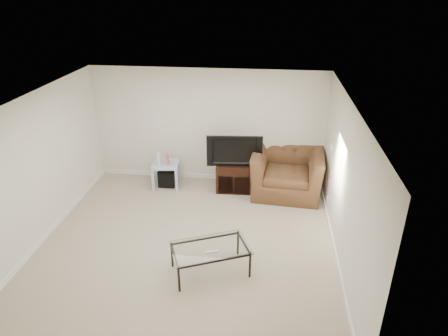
# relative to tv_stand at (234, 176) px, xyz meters

# --- Properties ---
(floor) EXTENTS (5.00, 5.00, 0.00)m
(floor) POSITION_rel_tv_stand_xyz_m (-0.62, -2.05, -0.31)
(floor) COLOR tan
(floor) RESTS_ON ground
(ceiling) EXTENTS (5.00, 5.00, 0.00)m
(ceiling) POSITION_rel_tv_stand_xyz_m (-0.62, -2.05, 2.19)
(ceiling) COLOR white
(ceiling) RESTS_ON ground
(wall_back) EXTENTS (5.00, 0.02, 2.50)m
(wall_back) POSITION_rel_tv_stand_xyz_m (-0.62, 0.45, 0.94)
(wall_back) COLOR silver
(wall_back) RESTS_ON ground
(wall_left) EXTENTS (0.02, 5.00, 2.50)m
(wall_left) POSITION_rel_tv_stand_xyz_m (-3.12, -2.05, 0.94)
(wall_left) COLOR silver
(wall_left) RESTS_ON ground
(wall_right) EXTENTS (0.02, 5.00, 2.50)m
(wall_right) POSITION_rel_tv_stand_xyz_m (1.88, -2.05, 0.94)
(wall_right) COLOR silver
(wall_right) RESTS_ON ground
(plate_back) EXTENTS (0.12, 0.02, 0.12)m
(plate_back) POSITION_rel_tv_stand_xyz_m (-2.02, 0.44, 0.94)
(plate_back) COLOR white
(plate_back) RESTS_ON wall_back
(plate_right_switch) EXTENTS (0.02, 0.09, 0.13)m
(plate_right_switch) POSITION_rel_tv_stand_xyz_m (1.87, -0.45, 0.94)
(plate_right_switch) COLOR white
(plate_right_switch) RESTS_ON wall_right
(plate_right_outlet) EXTENTS (0.02, 0.08, 0.12)m
(plate_right_outlet) POSITION_rel_tv_stand_xyz_m (1.87, -0.75, -0.01)
(plate_right_outlet) COLOR white
(plate_right_outlet) RESTS_ON wall_right
(tv_stand) EXTENTS (0.77, 0.55, 0.62)m
(tv_stand) POSITION_rel_tv_stand_xyz_m (0.00, 0.00, 0.00)
(tv_stand) COLOR black
(tv_stand) RESTS_ON floor
(dvd_player) EXTENTS (0.45, 0.32, 0.06)m
(dvd_player) POSITION_rel_tv_stand_xyz_m (0.00, -0.04, 0.21)
(dvd_player) COLOR black
(dvd_player) RESTS_ON tv_stand
(television) EXTENTS (1.07, 0.30, 0.66)m
(television) POSITION_rel_tv_stand_xyz_m (0.00, -0.03, 0.64)
(television) COLOR black
(television) RESTS_ON tv_stand
(side_table) EXTENTS (0.63, 0.63, 0.53)m
(side_table) POSITION_rel_tv_stand_xyz_m (-1.50, 0.00, -0.04)
(side_table) COLOR silver
(side_table) RESTS_ON floor
(subwoofer) EXTENTS (0.36, 0.36, 0.36)m
(subwoofer) POSITION_rel_tv_stand_xyz_m (-1.47, 0.03, -0.12)
(subwoofer) COLOR black
(subwoofer) RESTS_ON floor
(game_console) EXTENTS (0.10, 0.19, 0.24)m
(game_console) POSITION_rel_tv_stand_xyz_m (-1.63, -0.04, 0.34)
(game_console) COLOR white
(game_console) RESTS_ON side_table
(game_case) EXTENTS (0.10, 0.17, 0.21)m
(game_case) POSITION_rel_tv_stand_xyz_m (-1.43, -0.01, 0.33)
(game_case) COLOR #CC4C4C
(game_case) RESTS_ON side_table
(recliner) EXTENTS (1.51, 1.04, 1.26)m
(recliner) POSITION_rel_tv_stand_xyz_m (1.11, 0.00, 0.32)
(recliner) COLOR brown
(recliner) RESTS_ON floor
(coffee_table) EXTENTS (1.33, 1.07, 0.46)m
(coffee_table) POSITION_rel_tv_stand_xyz_m (-0.11, -2.73, -0.08)
(coffee_table) COLOR black
(coffee_table) RESTS_ON floor
(remote) EXTENTS (0.19, 0.11, 0.02)m
(remote) POSITION_rel_tv_stand_xyz_m (-0.07, -2.84, 0.16)
(remote) COLOR #B2B2B7
(remote) RESTS_ON coffee_table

